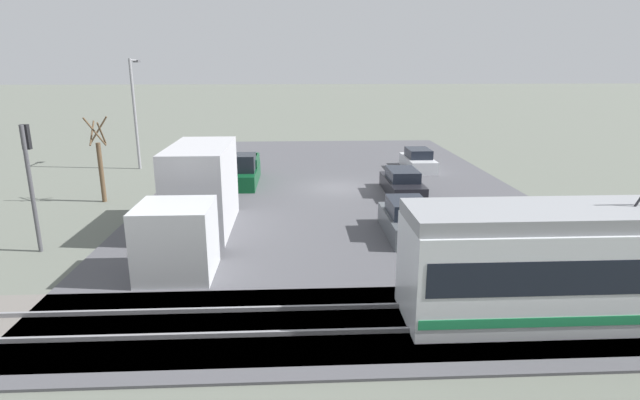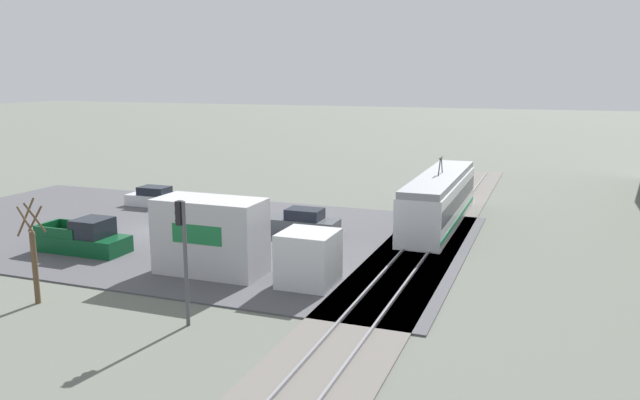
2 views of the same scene
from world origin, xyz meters
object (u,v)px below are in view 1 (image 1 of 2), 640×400
sedan_car_0 (418,161)px  street_lamp_near_crossing (135,106)px  sedan_car_2 (402,184)px  traffic_light_pole (29,171)px  street_tree (100,164)px  pickup_truck (241,172)px  sedan_car_1 (407,220)px  box_truck (197,198)px

sedan_car_0 → street_lamp_near_crossing: size_ratio=0.56×
sedan_car_2 → traffic_light_pole: bearing=-153.8°
traffic_light_pole → street_tree: 7.54m
sedan_car_2 → traffic_light_pole: 18.42m
pickup_truck → sedan_car_0: (-12.03, -3.83, -0.13)m
pickup_truck → sedan_car_0: pickup_truck is taller
sedan_car_0 → sedan_car_2: sedan_car_0 is taller
pickup_truck → street_tree: street_tree is taller
sedan_car_2 → street_lamp_near_crossing: (17.24, -8.50, 3.77)m
pickup_truck → sedan_car_1: 12.92m
street_lamp_near_crossing → sedan_car_1: bearing=135.7°
sedan_car_0 → sedan_car_2: (2.55, 6.75, -0.01)m
traffic_light_pole → street_lamp_near_crossing: 16.62m
sedan_car_0 → traffic_light_pole: 24.16m
sedan_car_2 → sedan_car_0: bearing=69.3°
sedan_car_0 → traffic_light_pole: size_ratio=0.85×
pickup_truck → sedan_car_2: size_ratio=1.11×
sedan_car_1 → street_tree: bearing=157.0°
pickup_truck → traffic_light_pole: traffic_light_pole is taller
traffic_light_pole → street_tree: traffic_light_pole is taller
pickup_truck → traffic_light_pole: size_ratio=1.03×
box_truck → pickup_truck: size_ratio=1.77×
sedan_car_0 → sedan_car_1: sedan_car_1 is taller
street_tree → sedan_car_1: bearing=157.0°
street_tree → street_lamp_near_crossing: (0.70, -9.11, 2.34)m
street_tree → pickup_truck: bearing=-153.4°
sedan_car_2 → box_truck: bearing=-146.0°
box_truck → sedan_car_0: box_truck is taller
box_truck → traffic_light_pole: size_ratio=1.82×
box_truck → traffic_light_pole: traffic_light_pole is taller
box_truck → pickup_truck: box_truck is taller
sedan_car_1 → sedan_car_2: sedan_car_1 is taller
street_lamp_near_crossing → pickup_truck: bearing=144.3°
pickup_truck → traffic_light_pole: bearing=57.9°
sedan_car_2 → street_lamp_near_crossing: street_lamp_near_crossing is taller
traffic_light_pole → sedan_car_2: bearing=-153.8°
street_tree → box_truck: bearing=134.9°
sedan_car_1 → box_truck: bearing=179.0°
sedan_car_1 → traffic_light_pole: size_ratio=0.84×
box_truck → traffic_light_pole: bearing=10.6°
pickup_truck → sedan_car_2: bearing=162.9°
traffic_light_pole → sedan_car_1: bearing=-176.3°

